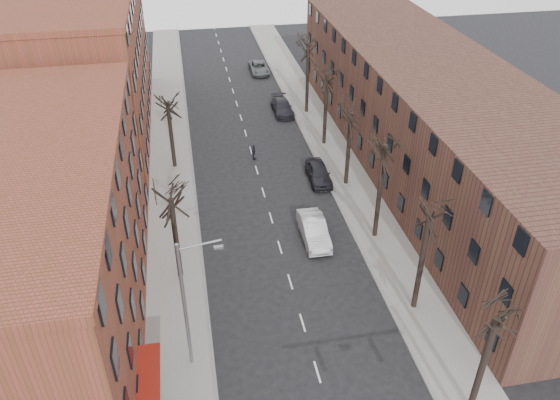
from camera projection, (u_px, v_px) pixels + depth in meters
sidewalk_left at (171, 162)px, 52.95m from camera, size 4.00×90.00×0.15m
sidewalk_right at (330, 148)px, 55.41m from camera, size 4.00×90.00×0.15m
building_left_near at (28, 250)px, 32.04m from camera, size 12.00×26.00×12.00m
building_left_far at (82, 67)px, 55.31m from camera, size 12.00×28.00×14.00m
building_right at (432, 117)px, 49.82m from camera, size 12.00×50.00×10.00m
tree_right_b at (413, 307)px, 36.50m from camera, size 5.20×5.20×10.80m
tree_right_c at (374, 236)px, 43.07m from camera, size 5.20×5.20×11.60m
tree_right_d at (346, 184)px, 49.64m from camera, size 5.20×5.20×10.00m
tree_right_e at (324, 144)px, 56.21m from camera, size 5.20×5.20×10.80m
tree_right_f at (306, 112)px, 62.78m from camera, size 5.20×5.20×11.60m
tree_left_a at (181, 276)px, 39.09m from camera, size 5.20×5.20×9.50m
tree_left_b at (175, 167)px, 52.23m from camera, size 5.20×5.20×9.50m
streetlight at (187, 301)px, 29.86m from camera, size 2.45×0.22×9.03m
silver_sedan at (314, 230)px, 42.33m from camera, size 1.86×5.21×1.71m
parked_car_near at (319, 173)px, 49.74m from camera, size 2.06×4.81×1.62m
parked_car_mid at (282, 107)px, 62.23m from camera, size 2.09×5.11×1.48m
parked_car_far at (259, 68)px, 73.16m from camera, size 2.41×5.12×1.41m
pedestrian_crossing at (254, 152)px, 53.08m from camera, size 0.68×0.99×1.57m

